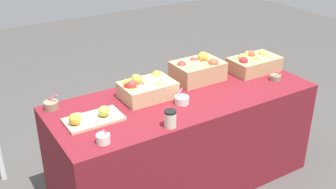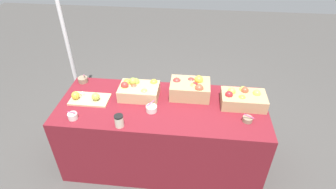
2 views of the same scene
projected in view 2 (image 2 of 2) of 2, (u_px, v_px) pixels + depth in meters
ground_plane at (163, 159)px, 2.88m from camera, size 10.00×10.00×0.00m
table at (162, 134)px, 2.66m from camera, size 1.90×0.76×0.74m
apple_crate_left at (243, 99)px, 2.41m from camera, size 0.40×0.24×0.16m
apple_crate_middle at (190, 88)px, 2.52m from camera, size 0.37×0.26×0.20m
apple_crate_right at (138, 90)px, 2.52m from camera, size 0.37×0.25×0.17m
cutting_board_front at (88, 98)px, 2.49m from camera, size 0.36×0.20×0.09m
sample_bowl_near at (151, 109)px, 2.36m from camera, size 0.10×0.10×0.10m
sample_bowl_mid at (248, 119)px, 2.25m from camera, size 0.10×0.08×0.10m
sample_bowl_far at (83, 80)px, 2.74m from camera, size 0.10×0.10×0.11m
sample_bowl_extra at (73, 116)px, 2.27m from camera, size 0.08×0.08×0.11m
coffee_cup at (119, 121)px, 2.18m from camera, size 0.07×0.07×0.11m
tent_pole at (66, 38)px, 3.01m from camera, size 0.04×0.04×2.02m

